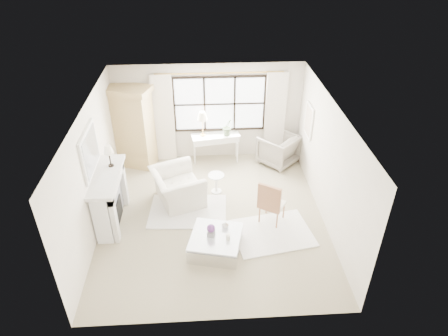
{
  "coord_description": "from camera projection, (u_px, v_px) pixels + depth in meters",
  "views": [
    {
      "loc": [
        -0.17,
        -7.09,
        5.94
      ],
      "look_at": [
        0.27,
        0.2,
        1.2
      ],
      "focal_mm": 32.0,
      "sensor_mm": 36.0,
      "label": 1
    }
  ],
  "objects": [
    {
      "name": "french_chair",
      "position": [
        271.0,
        211.0,
        8.88
      ],
      "size": [
        0.66,
        0.67,
        1.08
      ],
      "rotation": [
        0.0,
        0.0,
        2.58
      ],
      "color": "#AA6E47",
      "rests_on": "floor"
    },
    {
      "name": "curtain_rod",
      "position": [
        219.0,
        73.0,
        10.09
      ],
      "size": [
        3.3,
        0.04,
        0.04
      ],
      "primitive_type": "cylinder",
      "rotation": [
        0.0,
        1.57,
        0.0
      ],
      "color": "#AE863C",
      "rests_on": "wall_back"
    },
    {
      "name": "rug_right",
      "position": [
        272.0,
        233.0,
        8.7
      ],
      "size": [
        1.86,
        1.52,
        0.03
      ],
      "primitive_type": "cube",
      "rotation": [
        0.0,
        0.0,
        0.18
      ],
      "color": "white",
      "rests_on": "floor"
    },
    {
      "name": "window_pane",
      "position": [
        220.0,
        104.0,
        10.61
      ],
      "size": [
        2.4,
        0.02,
        1.5
      ],
      "primitive_type": "cube",
      "color": "silver",
      "rests_on": "wall_back"
    },
    {
      "name": "orchid_plant",
      "position": [
        228.0,
        127.0,
        10.7
      ],
      "size": [
        0.36,
        0.34,
        0.51
      ],
      "primitive_type": "imported",
      "rotation": [
        0.0,
        0.0,
        0.54
      ],
      "color": "#516745",
      "rests_on": "console_table"
    },
    {
      "name": "planter_flowers",
      "position": [
        211.0,
        228.0,
        8.0
      ],
      "size": [
        0.17,
        0.17,
        0.17
      ],
      "primitive_type": "sphere",
      "color": "#572A6A",
      "rests_on": "planter_box"
    },
    {
      "name": "rug_left",
      "position": [
        188.0,
        211.0,
        9.33
      ],
      "size": [
        1.85,
        1.36,
        0.03
      ],
      "primitive_type": "cube",
      "rotation": [
        0.0,
        0.0,
        -0.06
      ],
      "color": "silver",
      "rests_on": "floor"
    },
    {
      "name": "ceiling",
      "position": [
        211.0,
        109.0,
        7.71
      ],
      "size": [
        5.5,
        5.5,
        0.0
      ],
      "primitive_type": "plane",
      "rotation": [
        3.14,
        0.0,
        0.0
      ],
      "color": "white",
      "rests_on": "ground"
    },
    {
      "name": "wall_front",
      "position": [
        218.0,
        264.0,
        6.14
      ],
      "size": [
        5.0,
        0.0,
        5.0
      ],
      "primitive_type": "plane",
      "rotation": [
        -1.57,
        0.0,
        0.0
      ],
      "color": "beige",
      "rests_on": "ground"
    },
    {
      "name": "planter_box",
      "position": [
        211.0,
        233.0,
        8.07
      ],
      "size": [
        0.18,
        0.18,
        0.11
      ],
      "primitive_type": "cube",
      "rotation": [
        0.0,
        0.0,
        -0.29
      ],
      "color": "slate",
      "rests_on": "coffee_table"
    },
    {
      "name": "curtain_right",
      "position": [
        275.0,
        116.0,
        10.82
      ],
      "size": [
        0.55,
        0.1,
        2.47
      ],
      "primitive_type": "cube",
      "color": "beige",
      "rests_on": "ground"
    },
    {
      "name": "coffee_table",
      "position": [
        216.0,
        243.0,
        8.2
      ],
      "size": [
        1.2,
        1.2,
        0.38
      ],
      "rotation": [
        0.0,
        0.0,
        -0.23
      ],
      "color": "silver",
      "rests_on": "floor"
    },
    {
      "name": "art_frame",
      "position": [
        309.0,
        121.0,
        9.89
      ],
      "size": [
        0.04,
        0.62,
        0.82
      ],
      "primitive_type": "cube",
      "color": "white",
      "rests_on": "wall_right"
    },
    {
      "name": "wall_left",
      "position": [
        92.0,
        172.0,
        8.32
      ],
      "size": [
        0.0,
        5.5,
        5.5
      ],
      "primitive_type": "plane",
      "rotation": [
        1.57,
        0.0,
        1.57
      ],
      "color": "white",
      "rests_on": "ground"
    },
    {
      "name": "coffee_vase",
      "position": [
        225.0,
        225.0,
        8.25
      ],
      "size": [
        0.19,
        0.19,
        0.16
      ],
      "primitive_type": "imported",
      "rotation": [
        0.0,
        0.0,
        -0.35
      ],
      "color": "silver",
      "rests_on": "coffee_table"
    },
    {
      "name": "curtain_left",
      "position": [
        164.0,
        119.0,
        10.67
      ],
      "size": [
        0.55,
        0.1,
        2.47
      ],
      "primitive_type": "cube",
      "color": "white",
      "rests_on": "ground"
    },
    {
      "name": "art_canvas",
      "position": [
        308.0,
        121.0,
        9.88
      ],
      "size": [
        0.01,
        0.52,
        0.72
      ],
      "primitive_type": "cube",
      "color": "#C2AE96",
      "rests_on": "wall_right"
    },
    {
      "name": "window_frame",
      "position": [
        220.0,
        104.0,
        10.6
      ],
      "size": [
        2.5,
        0.04,
        1.5
      ],
      "primitive_type": null,
      "color": "black",
      "rests_on": "wall_back"
    },
    {
      "name": "mirror_frame",
      "position": [
        90.0,
        151.0,
        8.05
      ],
      "size": [
        0.05,
        1.15,
        0.95
      ],
      "primitive_type": "cube",
      "color": "white",
      "rests_on": "wall_left"
    },
    {
      "name": "wall_back",
      "position": [
        208.0,
        112.0,
        10.75
      ],
      "size": [
        5.0,
        0.0,
        5.0
      ],
      "primitive_type": "plane",
      "rotation": [
        1.57,
        0.0,
        0.0
      ],
      "color": "beige",
      "rests_on": "ground"
    },
    {
      "name": "console_lamp",
      "position": [
        202.0,
        117.0,
        10.52
      ],
      "size": [
        0.28,
        0.28,
        0.69
      ],
      "color": "#A67839",
      "rests_on": "console_table"
    },
    {
      "name": "floor",
      "position": [
        213.0,
        217.0,
        9.18
      ],
      "size": [
        5.5,
        5.5,
        0.0
      ],
      "primitive_type": "plane",
      "color": "tan",
      "rests_on": "ground"
    },
    {
      "name": "side_table",
      "position": [
        216.0,
        181.0,
        9.82
      ],
      "size": [
        0.4,
        0.4,
        0.51
      ],
      "color": "silver",
      "rests_on": "floor"
    },
    {
      "name": "pillar_candle",
      "position": [
        228.0,
        237.0,
        7.98
      ],
      "size": [
        0.09,
        0.09,
        0.12
      ],
      "primitive_type": "cylinder",
      "color": "silver",
      "rests_on": "coffee_table"
    },
    {
      "name": "armoire",
      "position": [
        133.0,
        127.0,
        10.5
      ],
      "size": [
        1.29,
        1.02,
        2.24
      ],
      "rotation": [
        0.0,
        0.0,
        -0.33
      ],
      "color": "tan",
      "rests_on": "floor"
    },
    {
      "name": "mantel_lamp",
      "position": [
        108.0,
        150.0,
        8.45
      ],
      "size": [
        0.22,
        0.22,
        0.51
      ],
      "color": "black",
      "rests_on": "fireplace"
    },
    {
      "name": "fireplace",
      "position": [
        109.0,
        198.0,
        8.71
      ],
      "size": [
        0.58,
        1.66,
        1.26
      ],
      "color": "silver",
      "rests_on": "ground"
    },
    {
      "name": "console_table",
      "position": [
        216.0,
        148.0,
        11.05
      ],
      "size": [
        1.36,
        0.66,
        0.8
      ],
      "rotation": [
        0.0,
        0.0,
        0.17
      ],
      "color": "white",
      "rests_on": "floor"
    },
    {
      "name": "wingback_chair",
      "position": [
        278.0,
        149.0,
        10.93
      ],
      "size": [
        1.29,
        1.29,
        0.84
      ],
      "primitive_type": "imported",
      "rotation": [
        0.0,
        0.0,
        -2.38
      ],
      "color": "gray",
      "rests_on": "floor"
    },
    {
      "name": "mirror_glass",
      "position": [
        91.0,
        151.0,
        8.06
      ],
      "size": [
        0.02,
        1.0,
        0.8
      ],
      "primitive_type": "cube",
      "color": "silver",
      "rests_on": "wall_left"
    },
    {
      "name": "club_armchair",
      "position": [
        177.0,
        187.0,
        9.48
      ],
      "size": [
        1.44,
        1.53,
        0.8
      ],
      "primitive_type": "imported",
      "rotation": [
        0.0,
        0.0,
        1.93
      ],
      "color": "silver",
      "rests_on": "floor"
    },
    {
      "name": "wall_right",
      "position": [
        328.0,
        164.0,
        8.57
      ],
      "size": [
        0.0,
        5.5,
        5.5
      ],
      "primitive_type": "plane",
      "rotation": [
        1.57,
        0.0,
        -1.57
      ],
      "color": "beige",
      "rests_on": "ground"
    }
  ]
}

